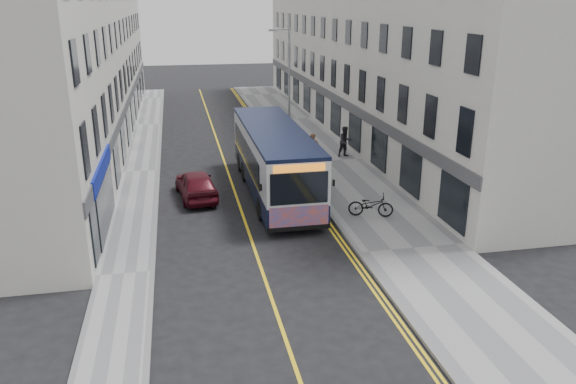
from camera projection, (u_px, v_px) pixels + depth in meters
name	position (u px, v px, depth m)	size (l,w,h in m)	color
ground	(255.00, 251.00, 22.57)	(140.00, 140.00, 0.00)	black
pavement_east	(327.00, 161.00, 34.85)	(4.50, 64.00, 0.12)	gray
pavement_west	(141.00, 172.00, 32.75)	(2.00, 64.00, 0.12)	gray
kerb_east	(292.00, 163.00, 34.43)	(0.18, 64.00, 0.13)	slate
kerb_west	(158.00, 171.00, 32.93)	(0.18, 64.00, 0.13)	slate
road_centre_line	(227.00, 168.00, 33.70)	(0.12, 64.00, 0.01)	yellow
road_dbl_yellow_inner	(284.00, 165.00, 34.37)	(0.10, 64.00, 0.01)	yellow
road_dbl_yellow_outer	(288.00, 165.00, 34.40)	(0.10, 64.00, 0.01)	yellow
terrace_east	(365.00, 43.00, 42.09)	(6.00, 46.00, 13.00)	silver
terrace_west	(79.00, 47.00, 38.26)	(6.00, 46.00, 13.00)	beige
streetlamp	(288.00, 88.00, 34.92)	(1.32, 0.18, 8.00)	gray
city_bus	(274.00, 158.00, 28.72)	(2.79, 11.96, 3.48)	black
bicycle	(371.00, 205.00, 25.69)	(0.72, 2.05, 1.08)	black
pedestrian_near	(313.00, 150.00, 33.29)	(0.73, 0.48, 2.01)	brown
pedestrian_far	(345.00, 142.00, 35.43)	(0.94, 0.73, 1.93)	#232227
car_white	(257.00, 125.00, 42.16)	(1.47, 4.22, 1.39)	silver
car_maroon	(196.00, 184.00, 28.37)	(1.74, 4.32, 1.47)	#490C16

